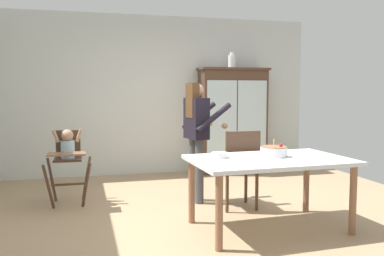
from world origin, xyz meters
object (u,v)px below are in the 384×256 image
high_chair_with_toddler (68,153)px  birthday_cake (274,151)px  serving_bowl (220,155)px  dining_table (269,166)px  dining_chair_far_side (240,164)px  ceramic_vase (232,61)px  adult_person (197,127)px  china_cabinet (233,120)px

high_chair_with_toddler → birthday_cake: (2.13, -1.43, 0.14)m
birthday_cake → serving_bowl: bearing=172.8°
dining_table → birthday_cake: bearing=43.7°
birthday_cake → dining_chair_far_side: (-0.13, 0.64, -0.24)m
ceramic_vase → serving_bowl: 3.25m
dining_table → serving_bowl: serving_bowl is taller
adult_person → dining_table: 1.32m
ceramic_vase → dining_chair_far_side: size_ratio=0.28×
dining_table → serving_bowl: 0.52m
china_cabinet → ceramic_vase: size_ratio=6.75×
serving_bowl → dining_table: bearing=-17.8°
ceramic_vase → dining_chair_far_side: (-0.71, -2.24, -1.39)m
high_chair_with_toddler → adult_person: adult_person is taller
dining_table → birthday_cake: 0.19m
high_chair_with_toddler → dining_chair_far_side: 2.15m
china_cabinet → high_chair_with_toddler: bearing=-152.3°
birthday_cake → serving_bowl: (-0.57, 0.07, -0.03)m
adult_person → dining_table: (0.44, -1.20, -0.31)m
high_chair_with_toddler → serving_bowl: 2.07m
china_cabinet → high_chair_with_toddler: (-2.74, -1.44, -0.26)m
serving_bowl → birthday_cake: bearing=-7.2°
china_cabinet → adult_person: china_cabinet is taller
china_cabinet → birthday_cake: china_cabinet is taller
china_cabinet → dining_chair_far_side: 2.38m
high_chair_with_toddler → ceramic_vase: bearing=29.0°
china_cabinet → dining_table: bearing=-103.3°
high_chair_with_toddler → serving_bowl: bearing=-40.2°
china_cabinet → birthday_cake: (-0.61, -2.87, -0.12)m
adult_person → dining_chair_far_side: size_ratio=1.59×
ceramic_vase → birthday_cake: (-0.59, -2.87, -1.15)m
china_cabinet → adult_person: (-1.14, -1.75, 0.05)m
ceramic_vase → dining_chair_far_side: bearing=-107.7°
adult_person → dining_chair_far_side: adult_person is taller
adult_person → dining_chair_far_side: bearing=-151.0°
ceramic_vase → high_chair_with_toddler: bearing=-152.0°
high_chair_with_toddler → adult_person: bearing=-10.1°
birthday_cake → dining_chair_far_side: size_ratio=0.29×
dining_table → dining_chair_far_side: (-0.04, 0.72, -0.10)m
china_cabinet → serving_bowl: 3.04m
high_chair_with_toddler → dining_table: (2.04, -1.51, 0.00)m
ceramic_vase → serving_bowl: ceramic_vase is taller
dining_table → dining_chair_far_side: 0.73m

